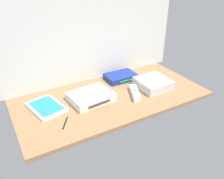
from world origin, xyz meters
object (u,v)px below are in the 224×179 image
game_console (91,97)px  stylus_pen (65,122)px  remote_wand (135,93)px  game_case (46,107)px  network_router (121,77)px  mini_computer (153,83)px

game_console → stylus_pen: bearing=-152.7°
game_console → remote_wand: (22.47, -6.93, -0.69)cm
game_case → network_router: bearing=-1.5°
game_console → game_case: 22.45cm
game_case → network_router: network_router is taller
network_router → stylus_pen: 50.67cm
network_router → mini_computer: bearing=-59.2°
remote_wand → game_case: bearing=-170.3°
network_router → stylus_pen: bearing=-149.7°
network_router → stylus_pen: size_ratio=2.02×
game_case → game_console: bearing=-22.9°
mini_computer → stylus_pen: (-54.44, -7.00, -2.29)cm
mini_computer → network_router: (-10.33, 17.90, -0.94)cm
remote_wand → stylus_pen: bearing=-149.9°
network_router → remote_wand: size_ratio=1.21×
stylus_pen → game_console: bearing=32.6°
stylus_pen → mini_computer: bearing=7.3°
mini_computer → network_router: mini_computer is taller
game_console → network_router: (26.02, 13.32, -0.50)cm
game_console → game_case: (-22.02, 4.11, -1.44)cm
game_console → game_case: game_console is taller
game_console → remote_wand: game_console is taller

